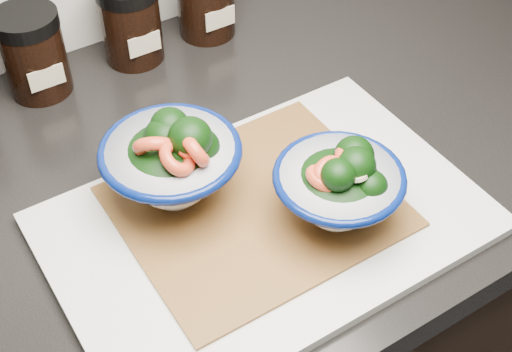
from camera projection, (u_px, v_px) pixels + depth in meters
countertop at (149, 203)px, 0.82m from camera, size 3.50×0.60×0.04m
cutting_board at (266, 222)px, 0.76m from camera, size 0.45×0.30×0.01m
bamboo_mat at (256, 206)px, 0.77m from camera, size 0.28×0.24×0.00m
bowl_left at (173, 161)px, 0.74m from camera, size 0.15×0.15×0.11m
bowl_right at (340, 186)px, 0.72m from camera, size 0.14×0.14×0.09m
spice_jar_d at (33, 53)px, 0.89m from camera, size 0.08×0.08×0.11m
spice_jar_e at (131, 21)px, 0.94m from camera, size 0.08×0.08×0.11m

